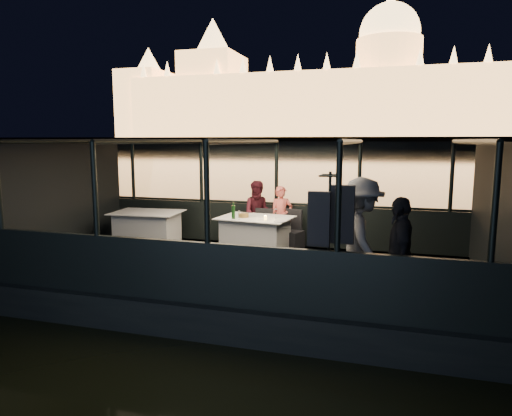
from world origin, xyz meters
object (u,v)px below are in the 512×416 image
(chair_port_right, at_px, (292,230))
(passenger_stripe, at_px, (361,242))
(dining_table_central, at_px, (255,235))
(wine_bottle, at_px, (233,211))
(dining_table_aft, at_px, (148,229))
(person_man_maroon, at_px, (259,212))
(passenger_dark, at_px, (400,249))
(coat_stand, at_px, (329,245))
(person_woman_coral, at_px, (281,213))
(chair_port_left, at_px, (262,228))

(chair_port_right, distance_m, passenger_stripe, 3.07)
(chair_port_right, bearing_deg, dining_table_central, -125.66)
(chair_port_right, relative_size, wine_bottle, 2.56)
(dining_table_aft, bearing_deg, passenger_stripe, -24.51)
(person_man_maroon, distance_m, passenger_stripe, 3.74)
(passenger_dark, bearing_deg, dining_table_aft, -118.57)
(dining_table_aft, height_order, wine_bottle, wine_bottle)
(coat_stand, bearing_deg, passenger_dark, 14.87)
(passenger_stripe, height_order, passenger_dark, passenger_stripe)
(passenger_dark, bearing_deg, chair_port_right, -147.71)
(dining_table_central, xyz_separation_m, person_woman_coral, (0.38, 0.72, 0.36))
(coat_stand, distance_m, passenger_dark, 0.97)
(chair_port_left, bearing_deg, passenger_stripe, -48.76)
(dining_table_central, relative_size, chair_port_right, 1.69)
(person_man_maroon, xyz_separation_m, wine_bottle, (-0.22, -1.04, 0.17))
(passenger_dark, bearing_deg, wine_bottle, -127.81)
(passenger_stripe, bearing_deg, person_woman_coral, 12.02)
(person_woman_coral, distance_m, wine_bottle, 1.28)
(dining_table_central, relative_size, wine_bottle, 4.32)
(person_woman_coral, relative_size, passenger_stripe, 0.74)
(dining_table_central, height_order, passenger_stripe, passenger_stripe)
(coat_stand, distance_m, person_man_maroon, 3.94)
(coat_stand, relative_size, passenger_dark, 1.21)
(chair_port_left, bearing_deg, dining_table_central, -91.62)
(dining_table_central, xyz_separation_m, passenger_dark, (2.78, -2.43, 0.47))
(wine_bottle, bearing_deg, person_woman_coral, 54.46)
(passenger_stripe, relative_size, wine_bottle, 5.38)
(dining_table_central, distance_m, coat_stand, 3.29)
(person_woman_coral, bearing_deg, chair_port_left, -166.09)
(chair_port_right, relative_size, passenger_stripe, 0.48)
(dining_table_aft, xyz_separation_m, wine_bottle, (2.11, -0.30, 0.53))
(passenger_stripe, bearing_deg, dining_table_aft, 44.65)
(chair_port_left, height_order, passenger_stripe, passenger_stripe)
(dining_table_aft, distance_m, coat_stand, 5.10)
(person_man_maroon, height_order, wine_bottle, person_man_maroon)
(coat_stand, height_order, wine_bottle, coat_stand)
(wine_bottle, bearing_deg, person_man_maroon, 77.77)
(passenger_stripe, bearing_deg, wine_bottle, 33.81)
(dining_table_aft, relative_size, person_woman_coral, 1.08)
(dining_table_central, xyz_separation_m, chair_port_right, (0.67, 0.45, 0.06))
(dining_table_central, distance_m, person_woman_coral, 0.89)
(chair_port_left, height_order, coat_stand, coat_stand)
(person_woman_coral, relative_size, passenger_dark, 0.85)
(dining_table_central, height_order, dining_table_aft, dining_table_aft)
(coat_stand, relative_size, passenger_stripe, 1.06)
(dining_table_aft, bearing_deg, passenger_dark, -24.74)
(passenger_dark, bearing_deg, coat_stand, -78.96)
(dining_table_central, distance_m, wine_bottle, 0.72)
(chair_port_right, relative_size, person_man_maroon, 0.59)
(dining_table_central, bearing_deg, coat_stand, -55.52)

